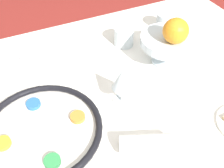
# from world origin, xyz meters

# --- Properties ---
(dining_table) EXTENTS (1.46, 1.10, 0.70)m
(dining_table) POSITION_xyz_m (0.00, 0.00, 0.35)
(dining_table) COLOR white
(dining_table) RESTS_ON ground_plane
(seder_plate) EXTENTS (0.36, 0.36, 0.03)m
(seder_plate) POSITION_xyz_m (-0.27, -0.00, 0.72)
(seder_plate) COLOR silver
(seder_plate) RESTS_ON dining_table
(wine_glass) EXTENTS (0.07, 0.07, 0.14)m
(wine_glass) POSITION_xyz_m (-0.00, 0.02, 0.80)
(wine_glass) COLOR silver
(wine_glass) RESTS_ON dining_table
(fruit_stand) EXTENTS (0.20, 0.20, 0.11)m
(fruit_stand) POSITION_xyz_m (0.24, 0.13, 0.79)
(fruit_stand) COLOR silver
(fruit_stand) RESTS_ON dining_table
(orange_fruit) EXTENTS (0.09, 0.09, 0.09)m
(orange_fruit) POSITION_xyz_m (0.24, 0.10, 0.86)
(orange_fruit) COLOR orange
(orange_fruit) RESTS_ON fruit_stand
(napkin_roll) EXTENTS (0.16, 0.10, 0.05)m
(napkin_roll) POSITION_xyz_m (-0.02, -0.17, 0.73)
(napkin_roll) COLOR white
(napkin_roll) RESTS_ON dining_table
(cup_near) EXTENTS (0.08, 0.08, 0.08)m
(cup_near) POSITION_xyz_m (0.37, 0.32, 0.74)
(cup_near) COLOR silver
(cup_near) RESTS_ON dining_table
(cup_mid) EXTENTS (0.08, 0.08, 0.08)m
(cup_mid) POSITION_xyz_m (0.15, 0.30, 0.74)
(cup_mid) COLOR silver
(cup_mid) RESTS_ON dining_table
(fork_left) EXTENTS (0.07, 0.19, 0.01)m
(fork_left) POSITION_xyz_m (-0.25, 0.29, 0.71)
(fork_left) COLOR silver
(fork_left) RESTS_ON dining_table
(fork_right) EXTENTS (0.08, 0.19, 0.01)m
(fork_right) POSITION_xyz_m (-0.22, 0.29, 0.71)
(fork_right) COLOR silver
(fork_right) RESTS_ON dining_table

